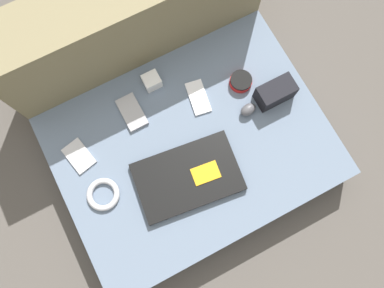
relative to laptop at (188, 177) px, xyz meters
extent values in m
plane|color=#4C4742|center=(0.06, 0.09, -0.16)|extent=(8.00, 8.00, 0.00)
cube|color=slate|center=(0.06, 0.09, -0.08)|extent=(0.93, 0.70, 0.14)
cube|color=#756B4C|center=(0.06, 0.54, 0.07)|extent=(0.93, 0.20, 0.45)
cube|color=black|center=(0.00, 0.00, 0.00)|extent=(0.37, 0.26, 0.02)
cube|color=orange|center=(0.06, -0.02, 0.01)|extent=(0.10, 0.07, 0.00)
ellipsoid|color=#4C4C51|center=(0.29, 0.11, 0.01)|extent=(0.06, 0.05, 0.04)
cylinder|color=red|center=(0.33, 0.22, 0.00)|extent=(0.08, 0.08, 0.02)
cylinder|color=black|center=(0.33, 0.22, 0.01)|extent=(0.08, 0.08, 0.01)
cube|color=#99999E|center=(-0.07, 0.29, -0.01)|extent=(0.07, 0.13, 0.01)
cube|color=silver|center=(0.16, 0.24, -0.01)|extent=(0.08, 0.13, 0.01)
cube|color=#B7B7BC|center=(-0.30, 0.24, -0.01)|extent=(0.09, 0.12, 0.01)
cube|color=black|center=(0.40, 0.12, 0.03)|extent=(0.13, 0.07, 0.08)
cube|color=silver|center=(0.04, 0.36, 0.01)|extent=(0.06, 0.06, 0.05)
torus|color=#B2B2B7|center=(-0.28, 0.08, 0.00)|extent=(0.11, 0.11, 0.02)
camera|label=1|loc=(-0.07, -0.17, 1.24)|focal=35.00mm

